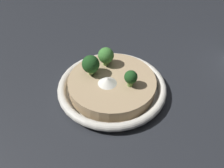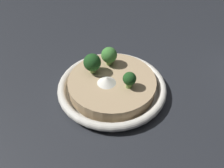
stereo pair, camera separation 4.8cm
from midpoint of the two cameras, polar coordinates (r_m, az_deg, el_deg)
The scene contains 6 objects.
ground_plane at distance 0.49m, azimuth 2.77°, elevation -1.96°, with size 6.00×6.00×0.00m, color #23262B.
risotto_bowl at distance 0.48m, azimuth 2.84°, elevation -0.57°, with size 0.24×0.24×0.04m.
cheese_sprinkle at distance 0.46m, azimuth 1.36°, elevation 0.99°, with size 0.04×0.04×0.01m.
broccoli_front_right at distance 0.47m, azimuth -2.28°, elevation 5.46°, with size 0.04×0.04×0.05m.
broccoli_back_left at distance 0.44m, azimuth 7.70°, elevation 1.10°, with size 0.03×0.03×0.04m.
broccoli_front at distance 0.49m, azimuth 2.03°, elevation 7.37°, with size 0.04×0.04×0.04m.
Camera 2 is at (0.25, 0.25, 0.35)m, focal length 35.00 mm.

